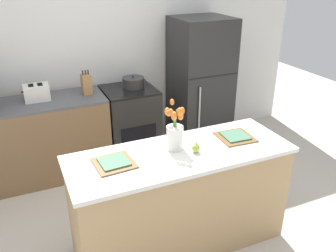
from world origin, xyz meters
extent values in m
plane|color=beige|center=(0.00, 0.00, 0.00)|extent=(10.00, 10.00, 0.00)
cube|color=silver|center=(0.00, 2.00, 1.35)|extent=(5.20, 0.08, 2.70)
cube|color=tan|center=(0.00, 0.00, 0.43)|extent=(1.76, 0.62, 0.87)
cube|color=silver|center=(0.00, 0.00, 0.89)|extent=(1.80, 0.66, 0.03)
cube|color=brown|center=(-1.06, 1.60, 0.44)|extent=(1.68, 0.60, 0.89)
cube|color=#515156|center=(-1.06, 1.60, 0.90)|extent=(1.68, 0.60, 0.03)
cube|color=black|center=(0.10, 1.60, 0.45)|extent=(0.60, 0.60, 0.89)
cube|color=black|center=(0.10, 1.60, 0.90)|extent=(0.60, 0.60, 0.02)
cube|color=black|center=(0.10, 1.30, 0.41)|extent=(0.42, 0.01, 0.29)
cube|color=black|center=(1.05, 1.60, 0.84)|extent=(0.68, 0.64, 1.68)
cube|color=black|center=(1.05, 1.28, 1.04)|extent=(0.67, 0.01, 0.01)
cylinder|color=#B2B5B7|center=(0.86, 1.26, 0.57)|extent=(0.02, 0.02, 0.73)
cylinder|color=silver|center=(-0.02, 0.07, 1.00)|extent=(0.14, 0.14, 0.19)
cylinder|color=#569E4C|center=(0.00, 0.08, 1.08)|extent=(0.10, 0.02, 0.24)
ellipsoid|color=orange|center=(0.04, 0.08, 1.22)|extent=(0.04, 0.04, 0.06)
cylinder|color=#569E4C|center=(0.01, 0.09, 1.06)|extent=(0.07, 0.05, 0.22)
ellipsoid|color=orange|center=(0.04, 0.11, 1.19)|extent=(0.04, 0.04, 0.06)
cylinder|color=#569E4C|center=(-0.02, 0.10, 1.11)|extent=(0.02, 0.12, 0.29)
ellipsoid|color=orange|center=(-0.01, 0.16, 1.27)|extent=(0.03, 0.03, 0.05)
cylinder|color=#569E4C|center=(-0.03, 0.10, 1.07)|extent=(0.05, 0.10, 0.22)
ellipsoid|color=orange|center=(-0.05, 0.15, 1.20)|extent=(0.04, 0.04, 0.07)
cylinder|color=#569E4C|center=(-0.04, 0.08, 1.08)|extent=(0.06, 0.02, 0.24)
ellipsoid|color=orange|center=(-0.07, 0.09, 1.21)|extent=(0.03, 0.03, 0.05)
cylinder|color=#569E4C|center=(-0.03, 0.07, 1.08)|extent=(0.07, 0.03, 0.25)
ellipsoid|color=orange|center=(-0.06, 0.06, 1.23)|extent=(0.04, 0.04, 0.06)
cylinder|color=#569E4C|center=(-0.03, 0.06, 1.07)|extent=(0.04, 0.05, 0.23)
ellipsoid|color=orange|center=(-0.04, 0.04, 1.21)|extent=(0.05, 0.05, 0.07)
cylinder|color=#569E4C|center=(-0.02, 0.06, 1.09)|extent=(0.03, 0.08, 0.26)
ellipsoid|color=orange|center=(-0.01, 0.02, 1.24)|extent=(0.05, 0.05, 0.07)
cylinder|color=#569E4C|center=(-0.01, 0.07, 1.06)|extent=(0.06, 0.04, 0.21)
ellipsoid|color=orange|center=(0.02, 0.05, 1.19)|extent=(0.05, 0.05, 0.07)
ellipsoid|color=#9EBC47|center=(0.11, -0.05, 0.94)|extent=(0.06, 0.06, 0.07)
cone|color=#9EBC47|center=(0.11, -0.05, 0.98)|extent=(0.04, 0.04, 0.03)
cylinder|color=brown|center=(0.11, -0.05, 1.00)|extent=(0.01, 0.01, 0.01)
cube|color=brown|center=(-0.53, 0.04, 0.91)|extent=(0.30, 0.30, 0.01)
cube|color=#477056|center=(-0.53, 0.04, 0.92)|extent=(0.22, 0.22, 0.01)
cube|color=brown|center=(0.53, 0.04, 0.91)|extent=(0.30, 0.30, 0.01)
cube|color=#477056|center=(0.53, 0.04, 0.92)|extent=(0.22, 0.22, 0.01)
cube|color=silver|center=(-0.91, 1.64, 1.00)|extent=(0.26, 0.18, 0.17)
cube|color=black|center=(-0.96, 1.64, 1.09)|extent=(0.05, 0.11, 0.01)
cube|color=black|center=(-0.87, 1.64, 1.09)|extent=(0.05, 0.11, 0.01)
cube|color=black|center=(-1.05, 1.64, 1.03)|extent=(0.02, 0.02, 0.02)
cylinder|color=#2D2D2D|center=(0.17, 1.63, 0.97)|extent=(0.25, 0.25, 0.11)
cylinder|color=#2D2D2D|center=(0.17, 1.63, 1.03)|extent=(0.26, 0.26, 0.01)
sphere|color=black|center=(0.17, 1.63, 1.05)|extent=(0.02, 0.02, 0.02)
cube|color=#A37547|center=(-0.38, 1.63, 1.03)|extent=(0.10, 0.14, 0.22)
cylinder|color=black|center=(-0.41, 1.63, 1.16)|extent=(0.01, 0.01, 0.05)
cylinder|color=black|center=(-0.38, 1.63, 1.16)|extent=(0.01, 0.01, 0.05)
cylinder|color=black|center=(-0.35, 1.63, 1.16)|extent=(0.01, 0.01, 0.05)
camera|label=1|loc=(-1.09, -2.20, 2.26)|focal=38.00mm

